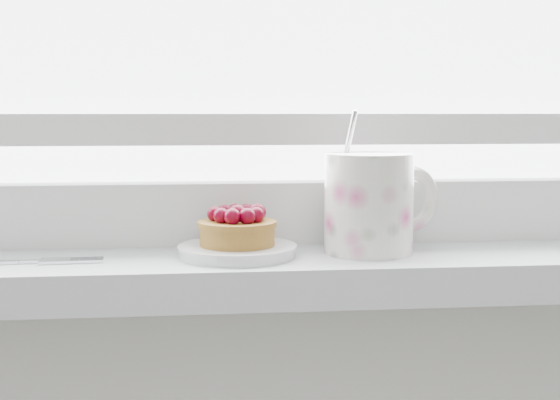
{
  "coord_description": "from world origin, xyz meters",
  "views": [
    {
      "loc": [
        -0.05,
        1.08,
        1.09
      ],
      "look_at": [
        0.03,
        1.88,
        1.0
      ],
      "focal_mm": 50.0,
      "sensor_mm": 36.0,
      "label": 1
    }
  ],
  "objects": [
    {
      "name": "raspberry_tart",
      "position": [
        -0.01,
        1.88,
        0.97
      ],
      "size": [
        0.08,
        0.08,
        0.04
      ],
      "color": "brown",
      "rests_on": "saucer"
    },
    {
      "name": "saucer",
      "position": [
        -0.01,
        1.88,
        0.95
      ],
      "size": [
        0.12,
        0.12,
        0.01
      ],
      "primitive_type": "cylinder",
      "color": "silver",
      "rests_on": "windowsill"
    },
    {
      "name": "fork",
      "position": [
        -0.24,
        1.86,
        0.94
      ],
      "size": [
        0.19,
        0.03,
        0.0
      ],
      "color": "silver",
      "rests_on": "windowsill"
    },
    {
      "name": "floral_mug",
      "position": [
        0.13,
        1.89,
        1.0
      ],
      "size": [
        0.14,
        0.12,
        0.15
      ],
      "color": "silver",
      "rests_on": "windowsill"
    }
  ]
}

